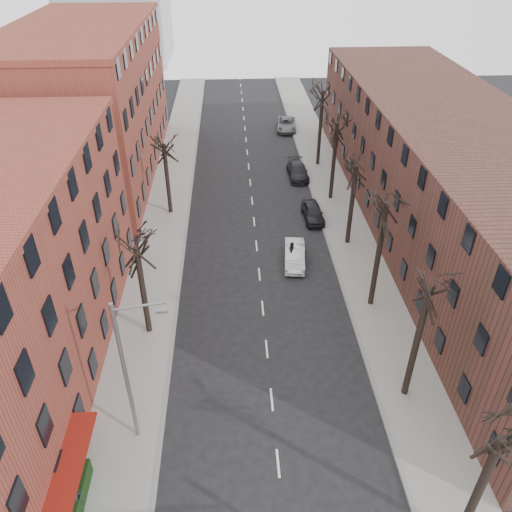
{
  "coord_description": "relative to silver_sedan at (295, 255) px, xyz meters",
  "views": [
    {
      "loc": [
        -1.88,
        -6.7,
        22.6
      ],
      "look_at": [
        -0.44,
        20.62,
        4.0
      ],
      "focal_mm": 35.0,
      "sensor_mm": 36.0,
      "label": 1
    }
  ],
  "objects": [
    {
      "name": "sidewalk_left",
      "position": [
        -10.85,
        9.59,
        -0.64
      ],
      "size": [
        4.0,
        90.0,
        0.15
      ],
      "primitive_type": "cube",
      "color": "gray",
      "rests_on": "ground"
    },
    {
      "name": "sidewalk_right",
      "position": [
        5.15,
        9.59,
        -0.64
      ],
      "size": [
        4.0,
        90.0,
        0.15
      ],
      "primitive_type": "cube",
      "color": "gray",
      "rests_on": "ground"
    },
    {
      "name": "building_left_far",
      "position": [
        -18.85,
        18.59,
        6.28
      ],
      "size": [
        12.0,
        28.0,
        14.0
      ],
      "primitive_type": "cube",
      "color": "brown",
      "rests_on": "ground"
    },
    {
      "name": "building_right",
      "position": [
        13.15,
        4.59,
        4.28
      ],
      "size": [
        12.0,
        50.0,
        10.0
      ],
      "primitive_type": "cube",
      "color": "#502B25",
      "rests_on": "ground"
    },
    {
      "name": "tree_right_b",
      "position": [
        4.75,
        -13.41,
        -0.72
      ],
      "size": [
        5.2,
        5.2,
        10.8
      ],
      "primitive_type": null,
      "color": "black",
      "rests_on": "ground"
    },
    {
      "name": "tree_right_c",
      "position": [
        4.75,
        -5.41,
        -0.72
      ],
      "size": [
        5.2,
        5.2,
        11.6
      ],
      "primitive_type": null,
      "color": "black",
      "rests_on": "ground"
    },
    {
      "name": "tree_right_d",
      "position": [
        4.75,
        2.59,
        -0.72
      ],
      "size": [
        5.2,
        5.2,
        10.0
      ],
      "primitive_type": null,
      "color": "black",
      "rests_on": "ground"
    },
    {
      "name": "tree_right_e",
      "position": [
        4.75,
        10.59,
        -0.72
      ],
      "size": [
        5.2,
        5.2,
        10.8
      ],
      "primitive_type": null,
      "color": "black",
      "rests_on": "ground"
    },
    {
      "name": "tree_right_f",
      "position": [
        4.75,
        18.59,
        -0.72
      ],
      "size": [
        5.2,
        5.2,
        11.6
      ],
      "primitive_type": null,
      "color": "black",
      "rests_on": "ground"
    },
    {
      "name": "tree_left_a",
      "position": [
        -10.45,
        -7.41,
        -0.72
      ],
      "size": [
        5.2,
        5.2,
        9.5
      ],
      "primitive_type": null,
      "color": "black",
      "rests_on": "ground"
    },
    {
      "name": "tree_left_b",
      "position": [
        -10.45,
        8.59,
        -0.72
      ],
      "size": [
        5.2,
        5.2,
        9.5
      ],
      "primitive_type": null,
      "color": "black",
      "rests_on": "ground"
    },
    {
      "name": "streetlight",
      "position": [
        -9.88,
        -15.41,
        4.3
      ],
      "size": [
        2.45,
        0.22,
        9.03
      ],
      "color": "slate",
      "rests_on": "ground"
    },
    {
      "name": "silver_sedan",
      "position": [
        0.0,
        0.0,
        0.0
      ],
      "size": [
        1.94,
        4.47,
        1.43
      ],
      "primitive_type": "imported",
      "rotation": [
        0.0,
        0.0,
        -0.1
      ],
      "color": "silver",
      "rests_on": "ground"
    },
    {
      "name": "parked_car_near",
      "position": [
        2.45,
        6.75,
        -0.0
      ],
      "size": [
        1.85,
        4.25,
        1.43
      ],
      "primitive_type": "imported",
      "rotation": [
        0.0,
        0.0,
        0.04
      ],
      "color": "black",
      "rests_on": "ground"
    },
    {
      "name": "parked_car_mid",
      "position": [
        2.17,
        15.61,
        -0.03
      ],
      "size": [
        2.08,
        4.8,
        1.38
      ],
      "primitive_type": "imported",
      "rotation": [
        0.0,
        0.0,
        0.03
      ],
      "color": "black",
      "rests_on": "ground"
    },
    {
      "name": "parked_car_far",
      "position": [
        2.45,
        29.78,
        0.0
      ],
      "size": [
        2.82,
        5.34,
        1.43
      ],
      "primitive_type": "imported",
      "rotation": [
        0.0,
        0.0,
        -0.09
      ],
      "color": "slate",
      "rests_on": "ground"
    },
    {
      "name": "pedestrian_a",
      "position": [
        -12.12,
        -19.46,
        0.27
      ],
      "size": [
        0.71,
        0.71,
        1.67
      ],
      "primitive_type": "imported",
      "rotation": [
        0.0,
        0.0,
        0.78
      ],
      "color": "black",
      "rests_on": "sidewalk_left"
    },
    {
      "name": "pedestrian_crossing",
      "position": [
        -0.26,
        -0.06,
        0.25
      ],
      "size": [
        0.7,
        1.21,
        1.94
      ],
      "primitive_type": "imported",
      "rotation": [
        0.0,
        0.0,
        1.36
      ],
      "color": "black",
      "rests_on": "ground"
    }
  ]
}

